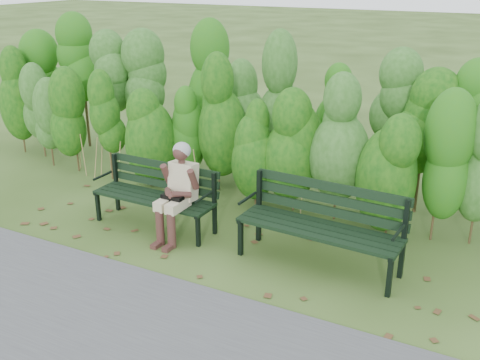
% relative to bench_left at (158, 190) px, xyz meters
% --- Properties ---
extents(ground, '(80.00, 80.00, 0.00)m').
position_rel_bench_left_xyz_m(ground, '(1.09, -0.13, -0.49)').
color(ground, '#2E4516').
extents(footpath, '(60.00, 2.50, 0.01)m').
position_rel_bench_left_xyz_m(footpath, '(1.09, -2.33, -0.48)').
color(footpath, '#474749').
rests_on(footpath, ground).
extents(hedge_band, '(11.04, 1.67, 2.42)m').
position_rel_bench_left_xyz_m(hedge_band, '(1.09, 1.73, 0.77)').
color(hedge_band, '#47381E').
rests_on(hedge_band, ground).
extents(leaf_litter, '(5.95, 2.23, 0.01)m').
position_rel_bench_left_xyz_m(leaf_litter, '(1.48, -0.15, -0.49)').
color(leaf_litter, brown).
rests_on(leaf_litter, ground).
extents(bench_left, '(1.67, 0.56, 0.83)m').
position_rel_bench_left_xyz_m(bench_left, '(0.00, 0.00, 0.00)').
color(bench_left, black).
rests_on(bench_left, ground).
extents(bench_right, '(1.89, 0.70, 0.93)m').
position_rel_bench_left_xyz_m(bench_right, '(2.25, 0.03, 0.06)').
color(bench_right, black).
rests_on(bench_right, ground).
extents(seated_woman, '(0.48, 0.71, 1.22)m').
position_rel_bench_left_xyz_m(seated_woman, '(0.44, -0.18, 0.20)').
color(seated_woman, beige).
rests_on(seated_woman, ground).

